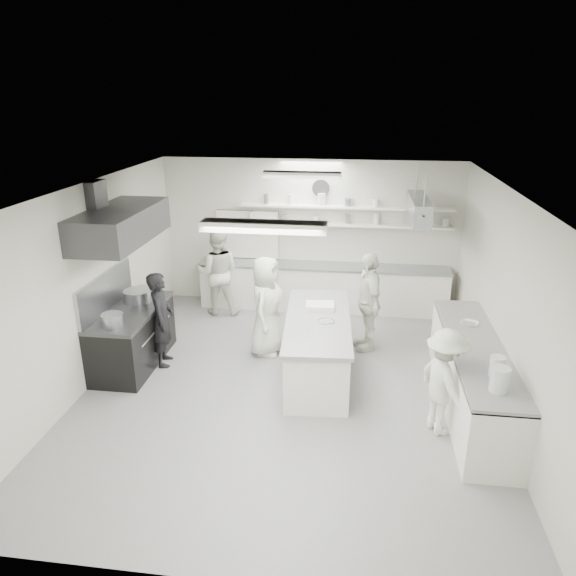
# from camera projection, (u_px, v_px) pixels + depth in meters

# --- Properties ---
(floor) EXTENTS (6.00, 7.00, 0.02)m
(floor) POSITION_uv_depth(u_px,v_px,m) (287.00, 387.00, 8.12)
(floor) COLOR #9F9F9F
(floor) RESTS_ON ground
(ceiling) EXTENTS (6.00, 7.00, 0.02)m
(ceiling) POSITION_uv_depth(u_px,v_px,m) (287.00, 189.00, 7.07)
(ceiling) COLOR white
(ceiling) RESTS_ON wall_back
(wall_back) EXTENTS (6.00, 0.04, 3.00)m
(wall_back) POSITION_uv_depth(u_px,v_px,m) (310.00, 234.00, 10.85)
(wall_back) COLOR beige
(wall_back) RESTS_ON floor
(wall_front) EXTENTS (6.00, 0.04, 3.00)m
(wall_front) POSITION_uv_depth(u_px,v_px,m) (230.00, 447.00, 4.34)
(wall_front) COLOR beige
(wall_front) RESTS_ON floor
(wall_left) EXTENTS (0.04, 7.00, 3.00)m
(wall_left) POSITION_uv_depth(u_px,v_px,m) (89.00, 285.00, 7.97)
(wall_left) COLOR beige
(wall_left) RESTS_ON floor
(wall_right) EXTENTS (0.04, 7.00, 3.00)m
(wall_right) POSITION_uv_depth(u_px,v_px,m) (506.00, 305.00, 7.22)
(wall_right) COLOR beige
(wall_right) RESTS_ON floor
(stove) EXTENTS (0.80, 1.80, 0.90)m
(stove) POSITION_uv_depth(u_px,v_px,m) (133.00, 339.00, 8.65)
(stove) COLOR black
(stove) RESTS_ON floor
(exhaust_hood) EXTENTS (0.85, 2.00, 0.50)m
(exhaust_hood) POSITION_uv_depth(u_px,v_px,m) (120.00, 225.00, 7.99)
(exhaust_hood) COLOR #3B3B3E
(exhaust_hood) RESTS_ON wall_left
(back_counter) EXTENTS (5.00, 0.60, 0.92)m
(back_counter) POSITION_uv_depth(u_px,v_px,m) (323.00, 287.00, 10.89)
(back_counter) COLOR white
(back_counter) RESTS_ON floor
(shelf_lower) EXTENTS (4.20, 0.26, 0.04)m
(shelf_lower) POSITION_uv_depth(u_px,v_px,m) (345.00, 225.00, 10.55)
(shelf_lower) COLOR white
(shelf_lower) RESTS_ON wall_back
(shelf_upper) EXTENTS (4.20, 0.26, 0.04)m
(shelf_upper) POSITION_uv_depth(u_px,v_px,m) (345.00, 207.00, 10.43)
(shelf_upper) COLOR white
(shelf_upper) RESTS_ON wall_back
(pass_through_window) EXTENTS (1.30, 0.04, 1.00)m
(pass_through_window) POSITION_uv_depth(u_px,v_px,m) (248.00, 234.00, 11.01)
(pass_through_window) COLOR black
(pass_through_window) RESTS_ON wall_back
(wall_clock) EXTENTS (0.32, 0.05, 0.32)m
(wall_clock) POSITION_uv_depth(u_px,v_px,m) (321.00, 188.00, 10.46)
(wall_clock) COLOR white
(wall_clock) RESTS_ON wall_back
(right_counter) EXTENTS (0.74, 3.30, 0.94)m
(right_counter) POSITION_uv_depth(u_px,v_px,m) (473.00, 378.00, 7.44)
(right_counter) COLOR white
(right_counter) RESTS_ON floor
(pot_rack) EXTENTS (0.30, 1.60, 0.40)m
(pot_rack) POSITION_uv_depth(u_px,v_px,m) (419.00, 209.00, 9.30)
(pot_rack) COLOR #999DA2
(pot_rack) RESTS_ON ceiling
(light_fixture_front) EXTENTS (1.30, 0.25, 0.10)m
(light_fixture_front) POSITION_uv_depth(u_px,v_px,m) (264.00, 226.00, 5.42)
(light_fixture_front) COLOR white
(light_fixture_front) RESTS_ON ceiling
(light_fixture_rear) EXTENTS (1.30, 0.25, 0.10)m
(light_fixture_rear) POSITION_uv_depth(u_px,v_px,m) (302.00, 175.00, 8.77)
(light_fixture_rear) COLOR white
(light_fixture_rear) RESTS_ON ceiling
(prep_island) EXTENTS (1.07, 2.49, 0.90)m
(prep_island) POSITION_uv_depth(u_px,v_px,m) (317.00, 348.00, 8.34)
(prep_island) COLOR white
(prep_island) RESTS_ON floor
(stove_pot) EXTENTS (0.45, 0.45, 0.25)m
(stove_pot) POSITION_uv_depth(u_px,v_px,m) (138.00, 297.00, 8.78)
(stove_pot) COLOR #999DA2
(stove_pot) RESTS_ON stove
(cook_stove) EXTENTS (0.49, 0.64, 1.58)m
(cook_stove) POSITION_uv_depth(u_px,v_px,m) (162.00, 319.00, 8.55)
(cook_stove) COLOR black
(cook_stove) RESTS_ON floor
(cook_back) EXTENTS (0.92, 0.75, 1.74)m
(cook_back) POSITION_uv_depth(u_px,v_px,m) (218.00, 272.00, 10.53)
(cook_back) COLOR silver
(cook_back) RESTS_ON floor
(cook_island_left) EXTENTS (0.64, 0.90, 1.72)m
(cook_island_left) POSITION_uv_depth(u_px,v_px,m) (266.00, 306.00, 8.89)
(cook_island_left) COLOR silver
(cook_island_left) RESTS_ON floor
(cook_island_right) EXTENTS (0.66, 1.09, 1.73)m
(cook_island_right) POSITION_uv_depth(u_px,v_px,m) (368.00, 301.00, 9.07)
(cook_island_right) COLOR silver
(cook_island_right) RESTS_ON floor
(cook_right) EXTENTS (0.87, 1.08, 1.46)m
(cook_right) POSITION_uv_depth(u_px,v_px,m) (444.00, 382.00, 6.81)
(cook_right) COLOR silver
(cook_right) RESTS_ON floor
(bowl_island_a) EXTENTS (0.33, 0.33, 0.06)m
(bowl_island_a) POSITION_uv_depth(u_px,v_px,m) (326.00, 322.00, 8.10)
(bowl_island_a) COLOR #999DA2
(bowl_island_a) RESTS_ON prep_island
(bowl_island_b) EXTENTS (0.21, 0.21, 0.06)m
(bowl_island_b) POSITION_uv_depth(u_px,v_px,m) (326.00, 308.00, 8.64)
(bowl_island_b) COLOR white
(bowl_island_b) RESTS_ON prep_island
(bowl_right) EXTENTS (0.34, 0.34, 0.06)m
(bowl_right) POSITION_uv_depth(u_px,v_px,m) (469.00, 324.00, 7.93)
(bowl_right) COLOR white
(bowl_right) RESTS_ON right_counter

